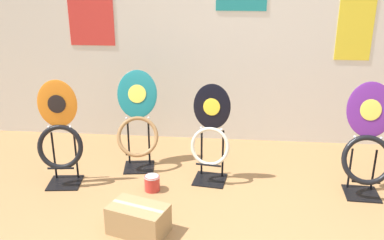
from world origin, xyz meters
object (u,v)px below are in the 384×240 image
(toilet_seat_display_purple_note, at_px, (368,145))
(toilet_seat_display_teal_sax, at_px, (138,121))
(paint_can, at_px, (152,182))
(toilet_seat_display_orange_sun, at_px, (60,136))
(toilet_seat_display_jazz_black, at_px, (211,135))
(storage_box, at_px, (138,219))

(toilet_seat_display_purple_note, relative_size, toilet_seat_display_teal_sax, 1.04)
(toilet_seat_display_teal_sax, relative_size, paint_can, 6.61)
(toilet_seat_display_orange_sun, xyz_separation_m, toilet_seat_display_jazz_black, (1.29, 0.19, -0.02))
(toilet_seat_display_orange_sun, distance_m, storage_box, 1.11)
(toilet_seat_display_jazz_black, relative_size, storage_box, 1.88)
(toilet_seat_display_purple_note, height_order, toilet_seat_display_teal_sax, toilet_seat_display_purple_note)
(toilet_seat_display_teal_sax, relative_size, toilet_seat_display_orange_sun, 0.97)
(toilet_seat_display_orange_sun, distance_m, paint_can, 0.89)
(toilet_seat_display_purple_note, relative_size, toilet_seat_display_jazz_black, 1.07)
(toilet_seat_display_purple_note, relative_size, paint_can, 6.90)
(paint_can, distance_m, storage_box, 0.62)
(paint_can, bearing_deg, toilet_seat_display_purple_note, 4.15)
(toilet_seat_display_purple_note, bearing_deg, paint_can, -175.85)
(toilet_seat_display_purple_note, distance_m, storage_box, 1.95)
(toilet_seat_display_teal_sax, distance_m, toilet_seat_display_orange_sun, 0.72)
(toilet_seat_display_orange_sun, height_order, paint_can, toilet_seat_display_orange_sun)
(toilet_seat_display_teal_sax, distance_m, toilet_seat_display_jazz_black, 0.74)
(storage_box, bearing_deg, toilet_seat_display_orange_sun, 141.03)
(toilet_seat_display_teal_sax, xyz_separation_m, storage_box, (0.23, -1.09, -0.35))
(toilet_seat_display_jazz_black, bearing_deg, paint_can, -154.07)
(toilet_seat_display_teal_sax, height_order, toilet_seat_display_orange_sun, toilet_seat_display_orange_sun)
(toilet_seat_display_teal_sax, distance_m, storage_box, 1.16)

